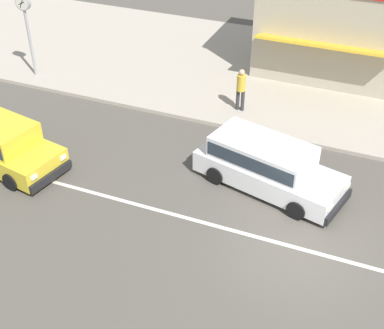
{
  "coord_description": "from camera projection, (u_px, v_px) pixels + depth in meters",
  "views": [
    {
      "loc": [
        1.39,
        -11.08,
        10.55
      ],
      "look_at": [
        -3.76,
        1.57,
        0.8
      ],
      "focal_mm": 50.0,
      "sensor_mm": 36.0,
      "label": 1
    }
  ],
  "objects": [
    {
      "name": "shopfront_mid_block",
      "position": [
        338.0,
        16.0,
        22.71
      ],
      "size": [
        6.29,
        5.43,
        4.69
      ],
      "color": "#B2A893",
      "rests_on": "kerb_strip"
    },
    {
      "name": "kerb_strip",
      "position": [
        351.0,
        88.0,
        22.57
      ],
      "size": [
        68.0,
        10.0,
        0.15
      ],
      "primitive_type": "cube",
      "color": "#ADA393",
      "rests_on": "ground"
    },
    {
      "name": "ground_plane",
      "position": [
        295.0,
        247.0,
        14.91
      ],
      "size": [
        160.0,
        160.0,
        0.0
      ],
      "primitive_type": "plane",
      "color": "#544F47"
    },
    {
      "name": "minivan_white_4",
      "position": [
        266.0,
        163.0,
        16.76
      ],
      "size": [
        5.06,
        2.88,
        1.56
      ],
      "color": "white",
      "rests_on": "ground"
    },
    {
      "name": "pedestrian_near_clock",
      "position": [
        241.0,
        87.0,
        20.33
      ],
      "size": [
        0.34,
        0.34,
        1.71
      ],
      "color": "#333338",
      "rests_on": "kerb_strip"
    },
    {
      "name": "street_clock",
      "position": [
        25.0,
        16.0,
        21.9
      ],
      "size": [
        0.66,
        0.22,
        3.53
      ],
      "color": "#9E9EA3",
      "rests_on": "kerb_strip"
    },
    {
      "name": "lane_centre_stripe",
      "position": [
        295.0,
        247.0,
        14.9
      ],
      "size": [
        50.4,
        0.14,
        0.01
      ],
      "primitive_type": "cube",
      "color": "silver",
      "rests_on": "ground"
    }
  ]
}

